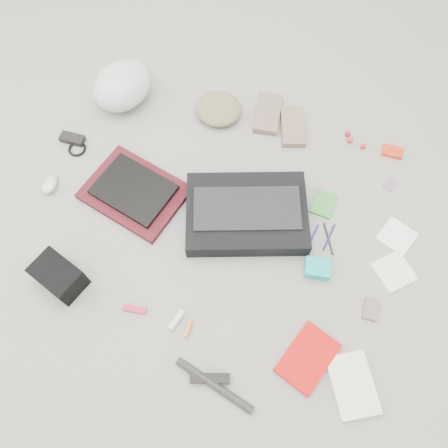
% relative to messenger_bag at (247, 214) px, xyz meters
% --- Properties ---
extents(ground_plane, '(4.00, 4.00, 0.00)m').
position_rel_messenger_bag_xyz_m(ground_plane, '(-0.07, -0.07, -0.04)').
color(ground_plane, gray).
extents(messenger_bag, '(0.55, 0.45, 0.08)m').
position_rel_messenger_bag_xyz_m(messenger_bag, '(0.00, 0.00, 0.00)').
color(messenger_bag, black).
rests_on(messenger_bag, ground_plane).
extents(bag_flap, '(0.45, 0.29, 0.01)m').
position_rel_messenger_bag_xyz_m(bag_flap, '(0.00, 0.00, 0.05)').
color(bag_flap, black).
rests_on(bag_flap, messenger_bag).
extents(laptop_sleeve, '(0.46, 0.40, 0.03)m').
position_rel_messenger_bag_xyz_m(laptop_sleeve, '(-0.47, -0.01, -0.03)').
color(laptop_sleeve, '#461018').
rests_on(laptop_sleeve, ground_plane).
extents(laptop, '(0.36, 0.30, 0.02)m').
position_rel_messenger_bag_xyz_m(laptop, '(-0.47, -0.01, -0.00)').
color(laptop, black).
rests_on(laptop, laptop_sleeve).
extents(bike_helmet, '(0.31, 0.35, 0.17)m').
position_rel_messenger_bag_xyz_m(bike_helmet, '(-0.68, 0.46, 0.05)').
color(bike_helmet, silver).
rests_on(bike_helmet, ground_plane).
extents(beanie, '(0.26, 0.25, 0.07)m').
position_rel_messenger_bag_xyz_m(beanie, '(-0.24, 0.48, -0.00)').
color(beanie, '#7A6F4F').
rests_on(beanie, ground_plane).
extents(mitten_left, '(0.12, 0.22, 0.03)m').
position_rel_messenger_bag_xyz_m(mitten_left, '(-0.02, 0.53, -0.02)').
color(mitten_left, '#7A6458').
rests_on(mitten_left, ground_plane).
extents(mitten_right, '(0.15, 0.22, 0.03)m').
position_rel_messenger_bag_xyz_m(mitten_right, '(0.10, 0.49, -0.02)').
color(mitten_right, '#7D645A').
rests_on(mitten_right, ground_plane).
extents(power_brick, '(0.11, 0.05, 0.03)m').
position_rel_messenger_bag_xyz_m(power_brick, '(-0.83, 0.18, -0.03)').
color(power_brick, black).
rests_on(power_brick, ground_plane).
extents(cable_coil, '(0.08, 0.08, 0.01)m').
position_rel_messenger_bag_xyz_m(cable_coil, '(-0.79, 0.14, -0.03)').
color(cable_coil, black).
rests_on(cable_coil, ground_plane).
extents(mouse, '(0.07, 0.10, 0.04)m').
position_rel_messenger_bag_xyz_m(mouse, '(-0.83, -0.06, -0.02)').
color(mouse, '#AAAAAA').
rests_on(mouse, ground_plane).
extents(camera_bag, '(0.21, 0.18, 0.11)m').
position_rel_messenger_bag_xyz_m(camera_bag, '(-0.61, -0.43, 0.02)').
color(camera_bag, black).
rests_on(camera_bag, ground_plane).
extents(multitool, '(0.09, 0.03, 0.01)m').
position_rel_messenger_bag_xyz_m(multitool, '(-0.31, -0.47, -0.03)').
color(multitool, '#AB1F34').
rests_on(multitool, ground_plane).
extents(toiletry_tube_white, '(0.05, 0.08, 0.02)m').
position_rel_messenger_bag_xyz_m(toiletry_tube_white, '(-0.15, -0.47, -0.03)').
color(toiletry_tube_white, silver).
rests_on(toiletry_tube_white, ground_plane).
extents(toiletry_tube_orange, '(0.02, 0.06, 0.02)m').
position_rel_messenger_bag_xyz_m(toiletry_tube_orange, '(-0.10, -0.49, -0.03)').
color(toiletry_tube_orange, orange).
rests_on(toiletry_tube_orange, ground_plane).
extents(u_lock, '(0.14, 0.07, 0.03)m').
position_rel_messenger_bag_xyz_m(u_lock, '(0.02, -0.64, -0.03)').
color(u_lock, black).
rests_on(u_lock, ground_plane).
extents(bike_pump, '(0.30, 0.12, 0.03)m').
position_rel_messenger_bag_xyz_m(bike_pump, '(0.04, -0.65, -0.03)').
color(bike_pump, black).
rests_on(bike_pump, ground_plane).
extents(book_red, '(0.22, 0.26, 0.02)m').
position_rel_messenger_bag_xyz_m(book_red, '(0.33, -0.48, -0.03)').
color(book_red, red).
rests_on(book_red, ground_plane).
extents(book_white, '(0.22, 0.25, 0.02)m').
position_rel_messenger_bag_xyz_m(book_white, '(0.50, -0.53, -0.03)').
color(book_white, silver).
rests_on(book_white, ground_plane).
extents(notepad, '(0.10, 0.13, 0.01)m').
position_rel_messenger_bag_xyz_m(notepad, '(0.29, 0.14, -0.03)').
color(notepad, '#378333').
rests_on(notepad, ground_plane).
extents(pen_blue, '(0.03, 0.12, 0.01)m').
position_rel_messenger_bag_xyz_m(pen_blue, '(0.28, -0.02, -0.04)').
color(pen_blue, '#161AA2').
rests_on(pen_blue, ground_plane).
extents(pen_black, '(0.06, 0.13, 0.01)m').
position_rel_messenger_bag_xyz_m(pen_black, '(0.34, -0.01, -0.04)').
color(pen_black, black).
rests_on(pen_black, ground_plane).
extents(pen_navy, '(0.03, 0.12, 0.01)m').
position_rel_messenger_bag_xyz_m(pen_navy, '(0.34, -0.00, -0.04)').
color(pen_navy, navy).
rests_on(pen_navy, ground_plane).
extents(accordion_wallet, '(0.10, 0.08, 0.05)m').
position_rel_messenger_bag_xyz_m(accordion_wallet, '(0.31, -0.15, -0.02)').
color(accordion_wallet, '#0BB0B4').
rests_on(accordion_wallet, ground_plane).
extents(card_deck, '(0.06, 0.08, 0.01)m').
position_rel_messenger_bag_xyz_m(card_deck, '(0.53, -0.26, -0.03)').
color(card_deck, slate).
rests_on(card_deck, ground_plane).
extents(napkin_top, '(0.17, 0.17, 0.01)m').
position_rel_messenger_bag_xyz_m(napkin_top, '(0.60, 0.07, -0.04)').
color(napkin_top, white).
rests_on(napkin_top, ground_plane).
extents(napkin_bottom, '(0.19, 0.19, 0.01)m').
position_rel_messenger_bag_xyz_m(napkin_bottom, '(0.60, -0.08, -0.04)').
color(napkin_bottom, silver).
rests_on(napkin_bottom, ground_plane).
extents(lollipop_a, '(0.03, 0.03, 0.03)m').
position_rel_messenger_bag_xyz_m(lollipop_a, '(0.34, 0.51, -0.03)').
color(lollipop_a, '#A51629').
rests_on(lollipop_a, ground_plane).
extents(lollipop_b, '(0.03, 0.03, 0.03)m').
position_rel_messenger_bag_xyz_m(lollipop_b, '(0.36, 0.48, -0.03)').
color(lollipop_b, red).
rests_on(lollipop_b, ground_plane).
extents(lollipop_c, '(0.03, 0.03, 0.02)m').
position_rel_messenger_bag_xyz_m(lollipop_c, '(0.42, 0.46, -0.03)').
color(lollipop_c, red).
rests_on(lollipop_c, ground_plane).
extents(altoids_tin, '(0.09, 0.06, 0.02)m').
position_rel_messenger_bag_xyz_m(altoids_tin, '(0.55, 0.47, -0.03)').
color(altoids_tin, red).
rests_on(altoids_tin, ground_plane).
extents(stamp_sheet, '(0.07, 0.07, 0.00)m').
position_rel_messenger_bag_xyz_m(stamp_sheet, '(0.55, 0.30, -0.04)').
color(stamp_sheet, gray).
rests_on(stamp_sheet, ground_plane).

